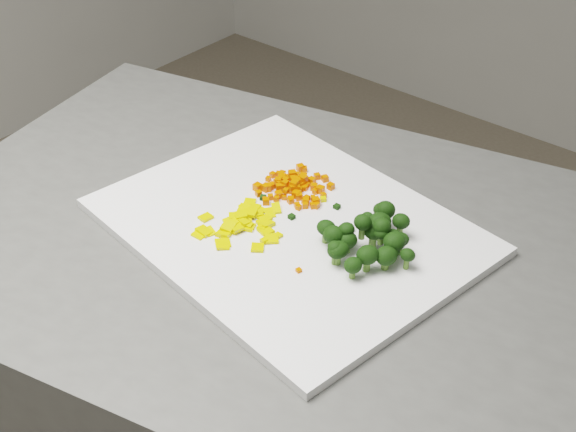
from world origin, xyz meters
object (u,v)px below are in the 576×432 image
Objects in this scene: carrot_pile at (294,181)px; cutting_board at (288,226)px; pepper_pile at (240,221)px; broccoli_pile at (368,231)px.

cutting_board is at bearing -56.29° from carrot_pile.
carrot_pile is 0.10m from pepper_pile.
broccoli_pile reaches higher than carrot_pile.
pepper_pile is at bearing -90.43° from carrot_pile.
broccoli_pile is at bearing 9.87° from cutting_board.
cutting_board is at bearing -170.13° from broccoli_pile.
pepper_pile reaches higher than cutting_board.
carrot_pile is at bearing 164.09° from broccoli_pile.
carrot_pile is 0.83× the size of broccoli_pile.
carrot_pile is 0.15m from broccoli_pile.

